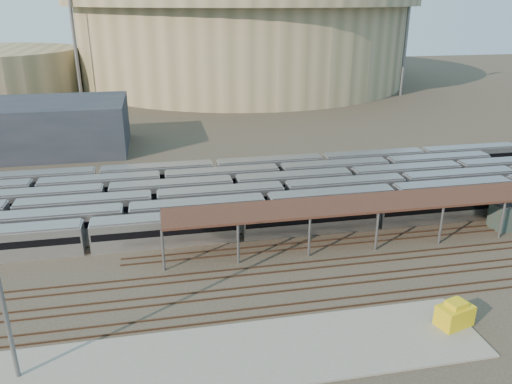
{
  "coord_description": "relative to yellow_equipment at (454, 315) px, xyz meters",
  "views": [
    {
      "loc": [
        -7.47,
        -49.72,
        28.85
      ],
      "look_at": [
        4.81,
        12.0,
        4.56
      ],
      "focal_mm": 35.0,
      "sensor_mm": 36.0,
      "label": 1
    }
  ],
  "objects": [
    {
      "name": "floodlight_3",
      "position": [
        -28.5,
        174.68,
        19.43
      ],
      "size": [
        4.0,
        1.0,
        38.4
      ],
      "color": "slate",
      "rests_on": "ground"
    },
    {
      "name": "service_building",
      "position": [
        -53.5,
        69.68,
        3.78
      ],
      "size": [
        42.0,
        20.0,
        10.0
      ],
      "primitive_type": "cube",
      "color": "#1E232D",
      "rests_on": "ground"
    },
    {
      "name": "stadium",
      "position": [
        6.5,
        154.68,
        15.25
      ],
      "size": [
        124.0,
        124.0,
        32.5
      ],
      "color": "#9B8A69",
      "rests_on": "ground"
    },
    {
      "name": "inspection_shed",
      "position": [
        3.5,
        18.68,
        3.77
      ],
      "size": [
        60.3,
        6.0,
        5.3
      ],
      "color": "slate",
      "rests_on": "ground"
    },
    {
      "name": "floodlight_2",
      "position": [
        51.5,
        114.68,
        19.43
      ],
      "size": [
        4.0,
        1.0,
        38.4
      ],
      "color": "slate",
      "rests_on": "ground"
    },
    {
      "name": "apron",
      "position": [
        -23.5,
        -0.32,
        -1.12
      ],
      "size": [
        50.0,
        9.0,
        0.2
      ],
      "primitive_type": "cube",
      "color": "gray",
      "rests_on": "ground"
    },
    {
      "name": "floodlight_0",
      "position": [
        -48.5,
        124.68,
        19.43
      ],
      "size": [
        4.0,
        1.0,
        38.4
      ],
      "color": "slate",
      "rests_on": "ground"
    },
    {
      "name": "empty_tracks",
      "position": [
        -18.5,
        9.68,
        -1.13
      ],
      "size": [
        170.0,
        9.62,
        0.18
      ],
      "color": "#4C3323",
      "rests_on": "ground"
    },
    {
      "name": "subway_trains",
      "position": [
        -16.0,
        33.18,
        0.58
      ],
      "size": [
        129.47,
        23.9,
        3.6
      ],
      "color": "silver",
      "rests_on": "ground"
    },
    {
      "name": "ground",
      "position": [
        -18.5,
        14.68,
        -1.22
      ],
      "size": [
        420.0,
        420.0,
        0.0
      ],
      "primitive_type": "plane",
      "color": "#383026",
      "rests_on": "ground"
    },
    {
      "name": "yellow_equipment",
      "position": [
        0.0,
        0.0,
        0.0
      ],
      "size": [
        3.69,
        2.84,
        2.04
      ],
      "primitive_type": "cube",
      "rotation": [
        0.0,
        0.0,
        0.27
      ],
      "color": "gold",
      "rests_on": "apron"
    }
  ]
}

